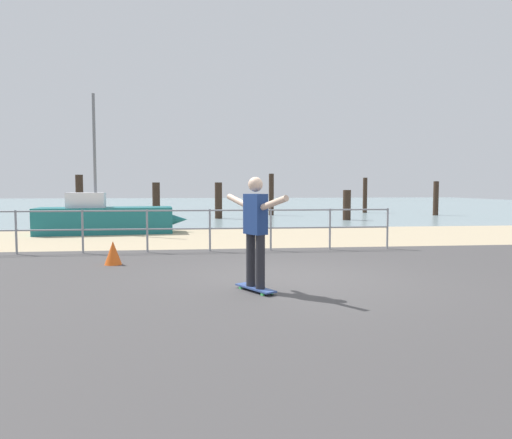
# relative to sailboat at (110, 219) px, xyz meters

# --- Properties ---
(ground_plane) EXTENTS (24.00, 10.00, 0.04)m
(ground_plane) POSITION_rel_sailboat_xyz_m (4.57, -9.50, -0.52)
(ground_plane) COLOR #474444
(ground_plane) RESTS_ON ground
(beach_strip) EXTENTS (24.00, 6.00, 0.04)m
(beach_strip) POSITION_rel_sailboat_xyz_m (4.57, -1.50, -0.52)
(beach_strip) COLOR tan
(beach_strip) RESTS_ON ground
(sea_surface) EXTENTS (72.00, 50.00, 0.04)m
(sea_surface) POSITION_rel_sailboat_xyz_m (4.57, 26.50, -0.52)
(sea_surface) COLOR #849EA3
(sea_surface) RESTS_ON ground
(railing_fence) EXTENTS (10.52, 0.05, 1.05)m
(railing_fence) POSITION_rel_sailboat_xyz_m (2.54, -4.90, 0.17)
(railing_fence) COLOR gray
(railing_fence) RESTS_ON ground
(sailboat) EXTENTS (5.04, 1.88, 4.67)m
(sailboat) POSITION_rel_sailboat_xyz_m (0.00, 0.00, 0.00)
(sailboat) COLOR #19666B
(sailboat) RESTS_ON ground
(skateboard) EXTENTS (0.57, 0.79, 0.08)m
(skateboard) POSITION_rel_sailboat_xyz_m (3.90, -9.42, -0.45)
(skateboard) COLOR #334C8C
(skateboard) RESTS_ON ground
(skateboarder) EXTENTS (0.80, 1.30, 1.65)m
(skateboarder) POSITION_rel_sailboat_xyz_m (3.90, -9.42, 0.50)
(skateboarder) COLOR #26262B
(skateboarder) RESTS_ON skateboard
(groyne_post_0) EXTENTS (0.31, 0.31, 2.11)m
(groyne_post_0) POSITION_rel_sailboat_xyz_m (-2.13, 4.55, 0.54)
(groyne_post_0) COLOR #332319
(groyne_post_0) RESTS_ON ground
(groyne_post_1) EXTENTS (0.36, 0.36, 1.80)m
(groyne_post_1) POSITION_rel_sailboat_xyz_m (0.88, 6.78, 0.38)
(groyne_post_1) COLOR #332319
(groyne_post_1) RESTS_ON ground
(groyne_post_2) EXTENTS (0.36, 0.36, 1.81)m
(groyne_post_2) POSITION_rel_sailboat_xyz_m (3.89, 7.14, 0.39)
(groyne_post_2) COLOR #332319
(groyne_post_2) RESTS_ON ground
(groyne_post_3) EXTENTS (0.28, 0.28, 2.32)m
(groyne_post_3) POSITION_rel_sailboat_xyz_m (6.90, 9.59, 0.64)
(groyne_post_3) COLOR #332319
(groyne_post_3) RESTS_ON ground
(groyne_post_4) EXTENTS (0.37, 0.37, 1.44)m
(groyne_post_4) POSITION_rel_sailboat_xyz_m (9.91, 5.38, 0.20)
(groyne_post_4) COLOR #332319
(groyne_post_4) RESTS_ON ground
(groyne_post_5) EXTENTS (0.26, 0.26, 2.15)m
(groyne_post_5) POSITION_rel_sailboat_xyz_m (12.92, 11.40, 0.56)
(groyne_post_5) COLOR #332319
(groyne_post_5) RESTS_ON ground
(groyne_post_6) EXTENTS (0.29, 0.29, 1.90)m
(groyne_post_6) POSITION_rel_sailboat_xyz_m (15.93, 8.44, 0.43)
(groyne_post_6) COLOR #332319
(groyne_post_6) RESTS_ON ground
(traffic_cone) EXTENTS (0.36, 0.36, 0.50)m
(traffic_cone) POSITION_rel_sailboat_xyz_m (1.31, -6.67, -0.27)
(traffic_cone) COLOR #E55919
(traffic_cone) RESTS_ON ground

